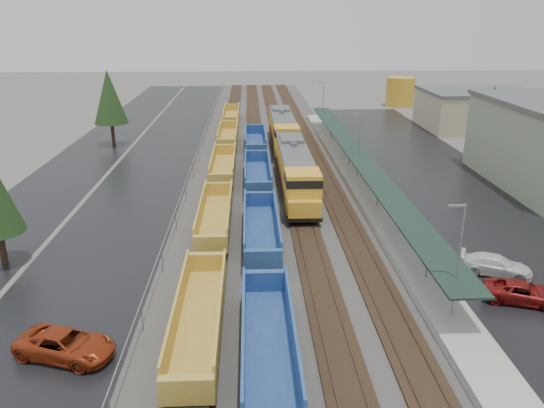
% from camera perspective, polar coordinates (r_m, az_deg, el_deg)
% --- Properties ---
extents(ballast_strip, '(20.00, 160.00, 0.08)m').
position_cam_1_polar(ballast_strip, '(70.57, -0.09, 4.70)').
color(ballast_strip, '#302D2B').
rests_on(ballast_strip, ground).
extents(trackbed, '(14.60, 160.00, 0.22)m').
position_cam_1_polar(trackbed, '(70.54, -0.09, 4.79)').
color(trackbed, black).
rests_on(trackbed, ground).
extents(west_parking_lot, '(10.00, 160.00, 0.02)m').
position_cam_1_polar(west_parking_lot, '(71.55, -12.21, 4.43)').
color(west_parking_lot, black).
rests_on(west_parking_lot, ground).
extents(west_road, '(9.00, 160.00, 0.02)m').
position_cam_1_polar(west_road, '(73.91, -19.90, 4.18)').
color(west_road, black).
rests_on(west_road, ground).
extents(east_commuter_lot, '(16.00, 100.00, 0.02)m').
position_cam_1_polar(east_commuter_lot, '(64.73, 17.38, 2.37)').
color(east_commuter_lot, black).
rests_on(east_commuter_lot, ground).
extents(station_platform, '(3.00, 80.00, 8.00)m').
position_cam_1_polar(station_platform, '(61.96, 9.13, 2.98)').
color(station_platform, '#9E9B93').
rests_on(station_platform, ground).
extents(chainlink_fence, '(0.08, 160.04, 2.02)m').
position_cam_1_polar(chainlink_fence, '(68.93, -7.98, 5.49)').
color(chainlink_fence, gray).
rests_on(chainlink_fence, ground).
extents(distant_hills, '(301.00, 140.00, 25.20)m').
position_cam_1_polar(distant_hills, '(224.69, 10.07, 14.68)').
color(distant_hills, '#485441').
rests_on(distant_hills, ground).
extents(tree_west_far, '(4.84, 4.84, 11.00)m').
position_cam_1_polar(tree_west_far, '(81.44, -17.11, 10.95)').
color(tree_west_far, '#332316').
rests_on(tree_west_far, ground).
extents(tree_east, '(4.40, 4.40, 10.00)m').
position_cam_1_polar(tree_east, '(73.93, 22.51, 9.01)').
color(tree_east, '#332316').
rests_on(tree_east, ground).
extents(locomotive_lead, '(3.27, 21.57, 4.88)m').
position_cam_1_polar(locomotive_lead, '(56.46, 2.55, 3.53)').
color(locomotive_lead, black).
rests_on(locomotive_lead, ground).
extents(locomotive_trail, '(3.27, 21.57, 4.88)m').
position_cam_1_polar(locomotive_trail, '(76.80, 1.20, 7.87)').
color(locomotive_trail, black).
rests_on(locomotive_trail, ground).
extents(well_string_yellow, '(2.73, 115.71, 2.42)m').
position_cam_1_polar(well_string_yellow, '(47.64, -6.10, -1.42)').
color(well_string_yellow, '#B59232').
rests_on(well_string_yellow, ground).
extents(well_string_blue, '(2.86, 96.65, 2.54)m').
position_cam_1_polar(well_string_blue, '(37.01, -0.87, -7.68)').
color(well_string_blue, navy).
rests_on(well_string_blue, ground).
extents(storage_tank, '(5.96, 5.96, 5.96)m').
position_cam_1_polar(storage_tank, '(117.85, 13.61, 11.66)').
color(storage_tank, gold).
rests_on(storage_tank, ground).
extents(parked_car_west_c, '(4.20, 6.17, 1.57)m').
position_cam_1_polar(parked_car_west_c, '(32.86, -21.33, -13.93)').
color(parked_car_west_c, '#963013').
rests_on(parked_car_west_c, ground).
extents(parked_car_east_b, '(3.80, 5.46, 1.38)m').
position_cam_1_polar(parked_car_east_b, '(39.73, 25.37, -8.61)').
color(parked_car_east_b, maroon).
rests_on(parked_car_east_b, ground).
extents(parked_car_east_c, '(3.91, 5.48, 1.47)m').
position_cam_1_polar(parked_car_east_c, '(42.86, 22.94, -6.11)').
color(parked_car_east_c, white).
rests_on(parked_car_east_c, ground).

